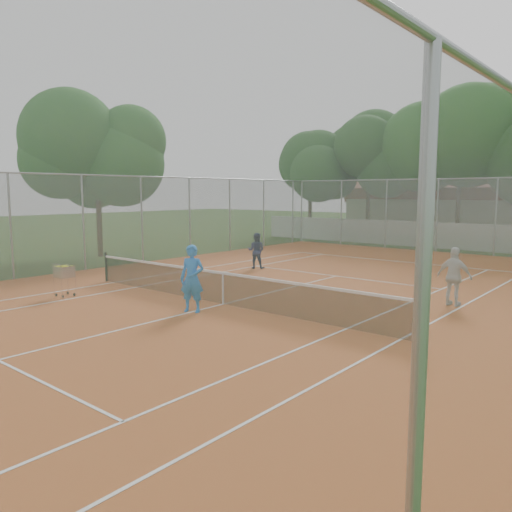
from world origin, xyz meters
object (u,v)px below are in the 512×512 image
Objects in this scene: tennis_net at (223,288)px; player_far_right at (454,277)px; clubhouse at (468,206)px; ball_hopper at (65,280)px; player_near at (192,279)px; player_far_left at (256,251)px.

player_far_right is (5.24, 4.15, 0.36)m from tennis_net.
clubhouse is (-2.00, 29.00, 1.69)m from tennis_net.
ball_hopper is (-4.59, -2.40, 0.04)m from tennis_net.
ball_hopper reaches higher than tennis_net.
tennis_net is at bearing 48.64° from ball_hopper.
player_near is 7.50m from player_far_right.
player_far_right is (5.24, 5.37, -0.07)m from player_near.
player_near is (-0.00, -1.22, 0.44)m from tennis_net.
player_near is at bearing 50.57° from player_far_right.
player_far_right is at bearing 54.74° from ball_hopper.
clubhouse reaches higher than tennis_net.
tennis_net is 11.17× the size of ball_hopper.
clubhouse is 30.31m from player_near.
player_near reaches higher than player_far_left.
player_near reaches higher than tennis_net.
player_far_right is (7.24, -24.85, -1.33)m from clubhouse.
player_far_right is at bearing 38.41° from tennis_net.
clubhouse is 31.55m from ball_hopper.
ball_hopper is at bearing 38.56° from player_far_right.
tennis_net is 7.72× the size of player_far_left.
player_near is at bearing 35.50° from ball_hopper.
player_far_right is at bearing -73.77° from clubhouse.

